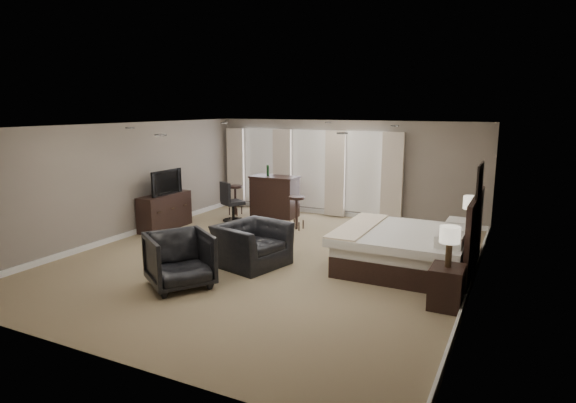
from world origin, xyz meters
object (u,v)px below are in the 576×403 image
at_px(desk_chair, 233,202).
at_px(nightstand_near, 446,287).
at_px(lamp_near, 449,247).
at_px(bar_stool_right, 297,213).
at_px(bar_counter, 275,196).
at_px(armchair_near, 252,238).
at_px(bed, 409,231).
at_px(nightstand_far, 468,241).
at_px(armchair_far, 180,257).
at_px(dresser, 165,211).
at_px(tv, 164,191).
at_px(lamp_far, 471,212).
at_px(bar_stool_left, 235,200).

bearing_deg(desk_chair, nightstand_near, 179.07).
relative_size(lamp_near, bar_stool_right, 0.75).
bearing_deg(bar_counter, armchair_near, -67.92).
xyz_separation_m(bar_counter, bar_stool_right, (1.14, -1.02, -0.15)).
distance_m(lamp_near, bar_stool_right, 5.17).
distance_m(bed, bar_counter, 5.10).
xyz_separation_m(nightstand_near, nightstand_far, (0.00, 2.90, -0.04)).
relative_size(bar_counter, bar_stool_right, 1.57).
bearing_deg(armchair_far, dresser, 77.84).
relative_size(armchair_far, bar_stool_right, 1.24).
bearing_deg(nightstand_near, nightstand_far, 90.00).
relative_size(bed, dresser, 1.57).
bearing_deg(desk_chair, bar_stool_right, -152.49).
bearing_deg(bar_counter, bed, -33.31).
height_order(tv, armchair_near, armchair_near).
height_order(bed, nightstand_far, bed).
xyz_separation_m(lamp_near, dresser, (-6.92, 1.85, -0.50)).
bearing_deg(nightstand_far, bed, -121.54).
xyz_separation_m(lamp_far, bar_stool_right, (-4.00, 0.33, -0.47)).
bearing_deg(desk_chair, tv, 80.61).
bearing_deg(armchair_far, bar_stool_right, 32.72).
distance_m(bed, bar_stool_left, 5.89).
distance_m(dresser, desk_chair, 1.77).
bearing_deg(desk_chair, bar_counter, -96.88).
height_order(armchair_far, bar_stool_left, armchair_far).
xyz_separation_m(lamp_near, tv, (-6.92, 1.85, -0.00)).
bearing_deg(bar_stool_right, tv, -154.71).
bearing_deg(armchair_near, tv, 80.86).
relative_size(tv, armchair_near, 0.85).
xyz_separation_m(lamp_far, dresser, (-6.92, -1.05, -0.45)).
bearing_deg(nightstand_far, desk_chair, 176.58).
bearing_deg(armchair_near, nightstand_near, -82.03).
bearing_deg(armchair_far, bar_stool_left, 56.84).
height_order(dresser, bar_stool_left, dresser).
height_order(lamp_far, bar_stool_right, lamp_far).
height_order(lamp_near, armchair_near, lamp_near).
relative_size(armchair_near, bar_counter, 0.96).
relative_size(bed, nightstand_far, 4.18).
height_order(lamp_far, bar_counter, lamp_far).
distance_m(bar_counter, bar_stool_left, 1.12).
relative_size(lamp_near, bar_counter, 0.48).
bearing_deg(desk_chair, dresser, 80.61).
bearing_deg(armchair_near, desk_chair, 52.77).
relative_size(tv, bar_stool_right, 1.27).
bearing_deg(bar_counter, bar_stool_left, -164.11).
height_order(nightstand_far, tv, tv).
xyz_separation_m(bar_counter, desk_chair, (-0.70, -1.00, -0.03)).
height_order(armchair_near, bar_stool_right, armchair_near).
bearing_deg(lamp_near, armchair_far, -165.13).
distance_m(lamp_far, bar_stool_right, 4.04).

